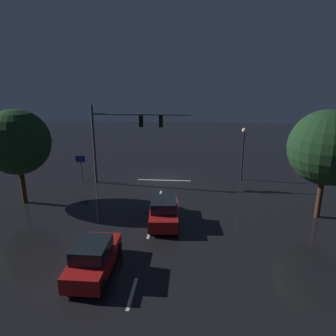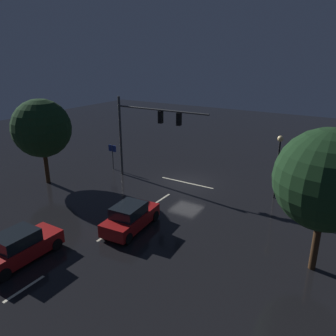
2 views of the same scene
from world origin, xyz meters
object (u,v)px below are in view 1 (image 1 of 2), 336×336
car_distant (94,258)px  tree_left_near (327,148)px  route_sign (81,162)px  street_lamp_left_kerb (243,144)px  tree_right_near (17,142)px  traffic_signal_assembly (124,130)px  car_approaching (164,211)px

car_distant → tree_left_near: 15.90m
car_distant → route_sign: size_ratio=1.80×
car_distant → street_lamp_left_kerb: size_ratio=0.89×
street_lamp_left_kerb → tree_right_near: 18.86m
tree_left_near → traffic_signal_assembly: bearing=-22.0°
car_approaching → car_distant: (2.93, 5.74, 0.00)m
car_approaching → tree_left_near: (-10.51, -1.68, 4.11)m
tree_right_near → tree_left_near: bearing=177.6°
traffic_signal_assembly → car_approaching: (-4.19, 7.61, -4.09)m
route_sign → tree_left_near: tree_left_near is taller
route_sign → tree_right_near: bearing=65.8°
tree_left_near → tree_right_near: tree_left_near is taller
route_sign → tree_right_near: (2.52, 5.60, 2.99)m
car_distant → tree_right_near: 12.25m
street_lamp_left_kerb → tree_left_near: size_ratio=0.67×
traffic_signal_assembly → car_approaching: bearing=118.8°
car_approaching → street_lamp_left_kerb: bearing=-124.1°
car_approaching → car_distant: size_ratio=1.03×
street_lamp_left_kerb → route_sign: (14.96, 1.37, -1.70)m
traffic_signal_assembly → route_sign: bearing=-7.6°
street_lamp_left_kerb → route_sign: 15.12m
traffic_signal_assembly → car_distant: bearing=95.4°
route_sign → tree_left_near: (-19.00, 6.51, 3.16)m
car_distant → tree_left_near: size_ratio=0.59×
route_sign → tree_right_near: size_ratio=0.34×
route_sign → car_distant: bearing=111.7°
car_distant → tree_right_near: tree_right_near is taller
street_lamp_left_kerb → tree_right_near: size_ratio=0.69×
street_lamp_left_kerb → tree_right_near: tree_right_near is taller
tree_left_near → tree_right_near: bearing=-2.4°
tree_right_near → car_approaching: bearing=166.8°
car_distant → street_lamp_left_kerb: 18.16m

